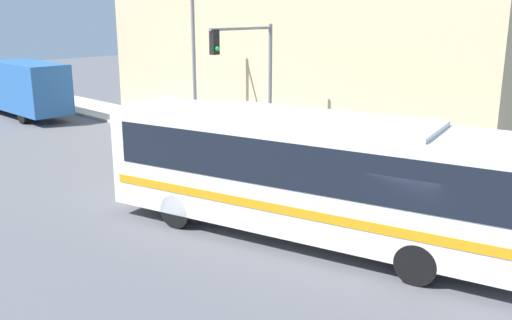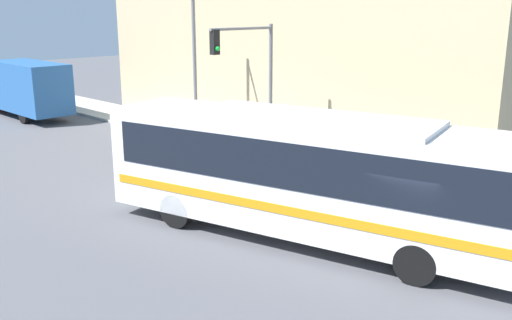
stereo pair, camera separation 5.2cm
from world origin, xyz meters
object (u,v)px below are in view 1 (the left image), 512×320
object	(u,v)px
city_bus	(311,170)
pedestrian_near_corner	(210,118)
delivery_truck	(22,87)
street_lamp	(188,53)
fire_hydrant	(412,179)
traffic_light_pole	(251,68)
parking_meter	(263,135)

from	to	relation	value
city_bus	pedestrian_near_corner	bearing A→B (deg)	47.09
delivery_truck	street_lamp	world-z (taller)	street_lamp
fire_hydrant	street_lamp	world-z (taller)	street_lamp
traffic_light_pole	city_bus	bearing A→B (deg)	-124.07
fire_hydrant	traffic_light_pole	size ratio (longest dim) A/B	0.14
traffic_light_pole	pedestrian_near_corner	xyz separation A→B (m)	(1.66, 4.46, -2.81)
city_bus	fire_hydrant	distance (m)	5.73
delivery_truck	parking_meter	size ratio (longest dim) A/B	6.93
fire_hydrant	traffic_light_pole	world-z (taller)	traffic_light_pole
city_bus	pedestrian_near_corner	distance (m)	12.88
traffic_light_pole	parking_meter	distance (m)	3.04
traffic_light_pole	pedestrian_near_corner	size ratio (longest dim) A/B	3.17
fire_hydrant	delivery_truck	bearing A→B (deg)	97.40
fire_hydrant	pedestrian_near_corner	world-z (taller)	pedestrian_near_corner
traffic_light_pole	parking_meter	xyz separation A→B (m)	(0.96, 0.24, -2.88)
delivery_truck	fire_hydrant	distance (m)	23.36
city_bus	fire_hydrant	bearing A→B (deg)	-13.35
fire_hydrant	pedestrian_near_corner	xyz separation A→B (m)	(0.70, 11.18, 0.50)
delivery_truck	traffic_light_pole	xyz separation A→B (m)	(2.04, -16.42, 2.10)
city_bus	fire_hydrant	world-z (taller)	city_bus
street_lamp	delivery_truck	bearing A→B (deg)	104.34
fire_hydrant	traffic_light_pole	distance (m)	7.55
street_lamp	traffic_light_pole	bearing A→B (deg)	-100.15
delivery_truck	fire_hydrant	bearing A→B (deg)	-82.60
parking_meter	street_lamp	size ratio (longest dim) A/B	0.18
delivery_truck	street_lamp	distance (m)	12.06
city_bus	parking_meter	xyz separation A→B (m)	(5.54, 7.01, -1.03)
city_bus	traffic_light_pole	size ratio (longest dim) A/B	2.24
delivery_truck	pedestrian_near_corner	bearing A→B (deg)	-72.79
street_lamp	fire_hydrant	bearing A→B (deg)	-89.63
delivery_truck	street_lamp	size ratio (longest dim) A/B	1.22
city_bus	parking_meter	bearing A→B (deg)	37.82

